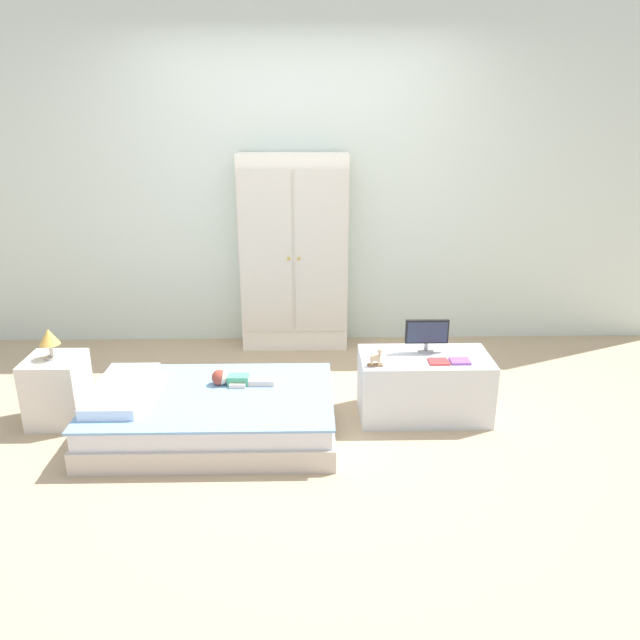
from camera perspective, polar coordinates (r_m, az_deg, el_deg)
The scene contains 13 objects.
ground_plane at distance 3.87m, azimuth -1.99°, elevation -10.18°, with size 10.00×10.00×0.02m, color tan.
back_wall at distance 4.97m, azimuth -1.95°, elevation 13.09°, with size 6.40×0.05×2.70m, color silver.
bed at distance 3.79m, azimuth -10.02°, elevation -8.71°, with size 1.46×0.91×0.27m.
pillow at distance 3.84m, azimuth -18.15°, elevation -6.27°, with size 0.31×0.65×0.07m, color silver.
doll at distance 3.82m, azimuth -8.36°, elevation -5.50°, with size 0.39×0.13×0.10m.
nightstand at distance 4.18m, azimuth -23.50°, elevation -6.06°, with size 0.34×0.34×0.43m, color silver.
table_lamp at distance 4.05m, azimuth -24.16°, elevation -1.58°, with size 0.12×0.12×0.19m.
wardrobe at distance 4.88m, azimuth -2.46°, elevation 6.24°, with size 0.86×0.31×1.57m.
tv_stand at distance 3.97m, azimuth 9.74°, elevation -6.12°, with size 0.82×0.44×0.41m, color silver.
tv_monitor at distance 3.91m, azimuth 10.04°, elevation -1.25°, with size 0.28×0.10×0.22m.
rocking_horse_toy at distance 3.69m, azimuth 5.35°, elevation -3.57°, with size 0.09×0.04×0.11m.
book_red at distance 3.81m, azimuth 11.10°, elevation -3.86°, with size 0.12×0.11×0.01m, color #CC3838.
book_purple at distance 3.84m, azimuth 13.05°, elevation -3.79°, with size 0.12×0.10×0.02m, color #8E51B2.
Camera 1 is at (0.06, -3.36, 1.91)m, focal length 33.97 mm.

